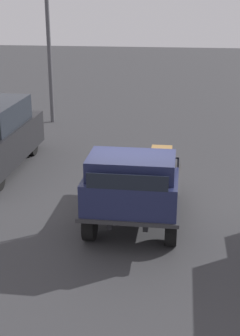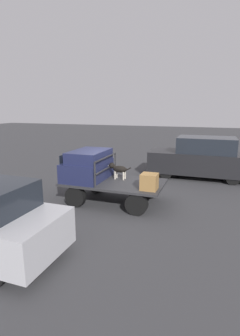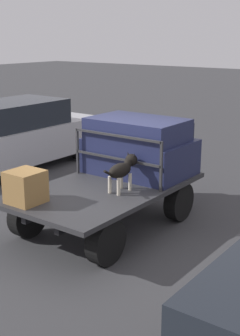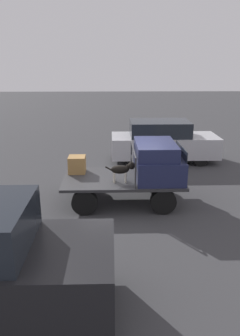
{
  "view_description": "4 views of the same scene",
  "coord_description": "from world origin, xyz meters",
  "px_view_note": "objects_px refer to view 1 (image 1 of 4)",
  "views": [
    {
      "loc": [
        9.8,
        0.95,
        4.85
      ],
      "look_at": [
        -0.1,
        -0.38,
        1.2
      ],
      "focal_mm": 50.0,
      "sensor_mm": 36.0,
      "label": 1
    },
    {
      "loc": [
        -3.24,
        8.44,
        3.36
      ],
      "look_at": [
        -0.1,
        -0.38,
        1.2
      ],
      "focal_mm": 28.0,
      "sensor_mm": 36.0,
      "label": 2
    },
    {
      "loc": [
        -6.14,
        -4.87,
        3.35
      ],
      "look_at": [
        -0.1,
        -0.38,
        1.2
      ],
      "focal_mm": 50.0,
      "sensor_mm": 36.0,
      "label": 3
    },
    {
      "loc": [
        -0.34,
        -9.25,
        4.07
      ],
      "look_at": [
        -0.1,
        -0.38,
        1.2
      ],
      "focal_mm": 35.0,
      "sensor_mm": 36.0,
      "label": 4
    }
  ],
  "objects_px": {
    "cargo_crate": "(161,158)",
    "light_pole_near": "(47,10)",
    "dog": "(119,171)",
    "flatbed_truck": "(136,196)"
  },
  "relations": [
    {
      "from": "flatbed_truck",
      "to": "dog",
      "type": "distance_m",
      "value": 0.7
    },
    {
      "from": "cargo_crate",
      "to": "light_pole_near",
      "type": "distance_m",
      "value": 9.22
    },
    {
      "from": "flatbed_truck",
      "to": "light_pole_near",
      "type": "xyz_separation_m",
      "value": [
        -8.53,
        -4.32,
        3.82
      ]
    },
    {
      "from": "cargo_crate",
      "to": "dog",
      "type": "bearing_deg",
      "value": -32.17
    },
    {
      "from": "cargo_crate",
      "to": "light_pole_near",
      "type": "xyz_separation_m",
      "value": [
        -7.11,
        -4.82,
        3.35
      ]
    },
    {
      "from": "dog",
      "to": "cargo_crate",
      "type": "relative_size",
      "value": 1.74
    },
    {
      "from": "flatbed_truck",
      "to": "cargo_crate",
      "type": "bearing_deg",
      "value": 160.3
    },
    {
      "from": "light_pole_near",
      "to": "dog",
      "type": "bearing_deg",
      "value": 24.85
    },
    {
      "from": "flatbed_truck",
      "to": "dog",
      "type": "bearing_deg",
      "value": -91.96
    },
    {
      "from": "cargo_crate",
      "to": "light_pole_near",
      "type": "relative_size",
      "value": 0.08
    }
  ]
}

